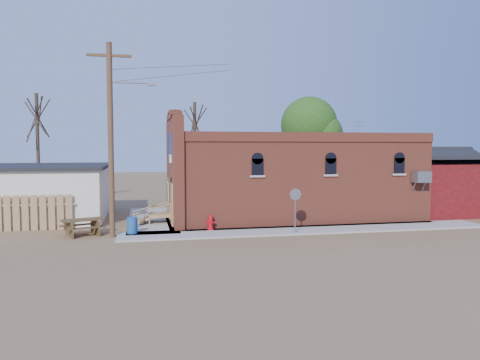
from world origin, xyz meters
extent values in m
plane|color=brown|center=(0.00, 0.00, 0.00)|extent=(120.00, 120.00, 0.00)
cube|color=#9E9991|center=(1.50, 0.90, 0.04)|extent=(19.00, 2.20, 0.08)
cube|color=#9E9991|center=(-6.30, 6.00, 0.04)|extent=(2.60, 10.00, 0.08)
cube|color=#A54A32|center=(2.00, 5.50, 2.25)|extent=(14.00, 7.00, 4.50)
cube|color=black|center=(2.00, 5.50, 4.55)|extent=(13.80, 6.80, 0.12)
cube|color=#A54A32|center=(-5.00, 5.50, 2.90)|extent=(0.50, 7.40, 5.80)
cube|color=navy|center=(-5.30, 4.30, 4.00)|extent=(0.08, 1.10, 1.56)
cube|color=gray|center=(8.10, 1.55, 2.60)|extent=(0.85, 0.65, 0.60)
cube|color=#500D0E|center=(11.50, 5.50, 1.60)|extent=(5.00, 6.00, 3.20)
cylinder|color=#482B1C|center=(-8.20, 1.20, 4.50)|extent=(0.26, 0.26, 9.00)
cube|color=#482B1C|center=(-8.20, 1.20, 8.40)|extent=(2.00, 0.12, 0.12)
cylinder|color=gray|center=(-7.30, 1.20, 7.20)|extent=(1.80, 0.08, 0.08)
cube|color=gray|center=(-6.30, 1.20, 7.15)|extent=(0.45, 0.22, 0.14)
cylinder|color=#403224|center=(-3.00, 13.00, 3.75)|extent=(0.24, 0.24, 7.50)
cylinder|color=#403224|center=(-14.00, 14.00, 4.00)|extent=(0.24, 0.24, 8.00)
cylinder|color=#403224|center=(6.00, 13.50, 3.15)|extent=(0.28, 0.28, 6.30)
sphere|color=#204012|center=(6.00, 13.50, 5.95)|extent=(4.40, 4.40, 4.40)
cylinder|color=red|center=(-3.47, 1.72, 0.11)|extent=(0.42, 0.42, 0.06)
cylinder|color=red|center=(-3.47, 1.72, 0.43)|extent=(0.29, 0.29, 0.58)
sphere|color=red|center=(-3.47, 1.72, 0.73)|extent=(0.23, 0.23, 0.23)
cylinder|color=red|center=(-3.47, 1.58, 0.44)|extent=(0.14, 0.15, 0.10)
cylinder|color=red|center=(-3.62, 1.72, 0.44)|extent=(0.15, 0.14, 0.10)
cylinder|color=red|center=(-3.33, 1.72, 0.44)|extent=(0.15, 0.14, 0.10)
cylinder|color=gray|center=(0.38, 0.00, 1.06)|extent=(0.07, 0.07, 1.96)
cylinder|color=gray|center=(0.38, -0.02, 1.95)|extent=(0.59, 0.05, 0.59)
cylinder|color=red|center=(0.38, 0.02, 1.95)|extent=(0.59, 0.05, 0.59)
cylinder|color=#1C4B8C|center=(-7.30, 1.50, 0.47)|extent=(0.67, 0.67, 0.78)
cube|color=#4E391F|center=(-10.22, 1.64, 0.37)|extent=(0.57, 1.41, 0.74)
cube|color=#4E391F|center=(-9.03, 2.08, 0.37)|extent=(0.57, 1.41, 0.74)
cube|color=#4E391F|center=(-9.62, 1.86, 0.76)|extent=(2.07, 1.45, 0.06)
cube|color=#4E391F|center=(-9.42, 1.31, 0.44)|extent=(1.87, 0.90, 0.05)
cube|color=#4E391F|center=(-9.82, 2.40, 0.44)|extent=(1.87, 0.90, 0.05)
camera|label=1|loc=(-6.76, -21.28, 4.20)|focal=35.00mm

